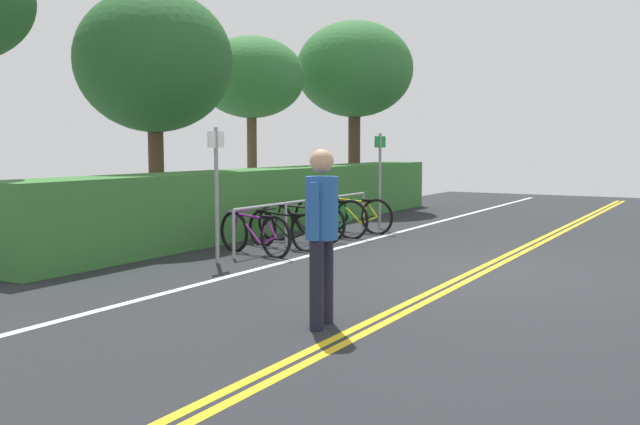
% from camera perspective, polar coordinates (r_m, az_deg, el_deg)
% --- Properties ---
extents(ground_plane, '(32.23, 12.61, 0.05)m').
position_cam_1_polar(ground_plane, '(10.39, 12.88, -4.66)').
color(ground_plane, '#232628').
extents(centre_line_yellow_inner, '(29.01, 0.10, 0.00)m').
position_cam_1_polar(centre_line_yellow_inner, '(10.36, 13.31, -4.55)').
color(centre_line_yellow_inner, gold).
rests_on(centre_line_yellow_inner, ground_plane).
extents(centre_line_yellow_outer, '(29.01, 0.10, 0.00)m').
position_cam_1_polar(centre_line_yellow_outer, '(10.41, 12.47, -4.48)').
color(centre_line_yellow_outer, gold).
rests_on(centre_line_yellow_outer, ground_plane).
extents(bike_lane_stripe_white, '(29.01, 0.12, 0.00)m').
position_cam_1_polar(bike_lane_stripe_white, '(11.52, -0.61, -3.40)').
color(bike_lane_stripe_white, white).
rests_on(bike_lane_stripe_white, ground_plane).
extents(bike_rack, '(4.54, 0.05, 0.79)m').
position_cam_1_polar(bike_rack, '(12.98, -0.97, 0.20)').
color(bike_rack, '#9EA0A5').
rests_on(bike_rack, ground_plane).
extents(bicycle_0, '(0.55, 1.70, 0.72)m').
position_cam_1_polar(bicycle_0, '(11.58, -5.29, -1.70)').
color(bicycle_0, black).
rests_on(bicycle_0, ground_plane).
extents(bicycle_1, '(0.49, 1.67, 0.69)m').
position_cam_1_polar(bicycle_1, '(12.20, -2.96, -1.39)').
color(bicycle_1, black).
rests_on(bicycle_1, ground_plane).
extents(bicycle_2, '(0.47, 1.73, 0.75)m').
position_cam_1_polar(bicycle_2, '(13.06, -1.52, -0.80)').
color(bicycle_2, black).
rests_on(bicycle_2, ground_plane).
extents(bicycle_3, '(0.46, 1.75, 0.79)m').
position_cam_1_polar(bicycle_3, '(13.75, 0.85, -0.41)').
color(bicycle_3, black).
rests_on(bicycle_3, ground_plane).
extents(bicycle_4, '(0.46, 1.79, 0.76)m').
position_cam_1_polar(bicycle_4, '(14.47, 2.81, -0.19)').
color(bicycle_4, black).
rests_on(bicycle_4, ground_plane).
extents(pedestrian, '(0.48, 0.32, 1.73)m').
position_cam_1_polar(pedestrian, '(6.87, 0.13, -0.99)').
color(pedestrian, '#1E1E2D').
rests_on(pedestrian, ground_plane).
extents(sign_post_near, '(0.36, 0.06, 2.03)m').
position_cam_1_polar(sign_post_near, '(10.68, -8.32, 2.50)').
color(sign_post_near, gray).
rests_on(sign_post_near, ground_plane).
extents(sign_post_far, '(0.36, 0.09, 2.02)m').
position_cam_1_polar(sign_post_far, '(15.10, 4.83, 3.35)').
color(sign_post_far, gray).
rests_on(sign_post_far, ground_plane).
extents(hedge_backdrop, '(13.49, 1.09, 1.28)m').
position_cam_1_polar(hedge_backdrop, '(15.12, -3.38, 1.15)').
color(hedge_backdrop, '#387533').
rests_on(hedge_backdrop, ground_plane).
extents(tree_mid, '(2.99, 2.99, 4.71)m').
position_cam_1_polar(tree_mid, '(14.15, -13.19, 11.68)').
color(tree_mid, '#473323').
rests_on(tree_mid, ground_plane).
extents(tree_far_right, '(2.63, 2.63, 4.42)m').
position_cam_1_polar(tree_far_right, '(17.79, -5.54, 10.68)').
color(tree_far_right, brown).
rests_on(tree_far_right, ground_plane).
extents(tree_extra, '(3.23, 3.23, 5.17)m').
position_cam_1_polar(tree_extra, '(19.98, 2.79, 11.34)').
color(tree_extra, '#473323').
rests_on(tree_extra, ground_plane).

